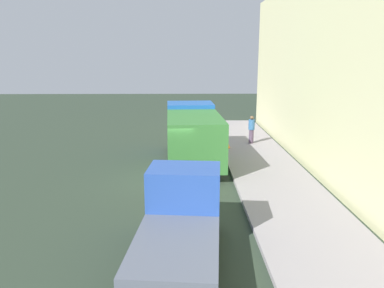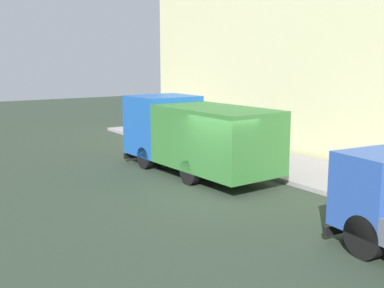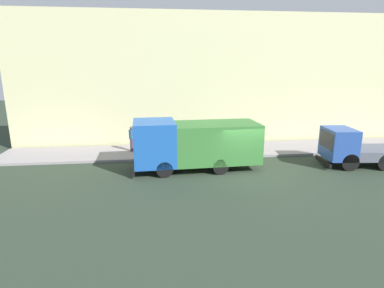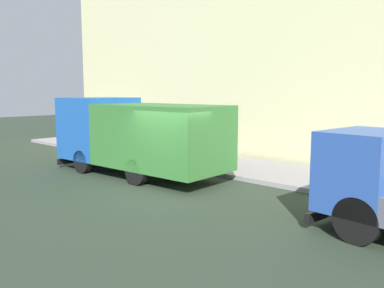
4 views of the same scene
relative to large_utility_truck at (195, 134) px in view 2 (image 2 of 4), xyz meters
name	(u,v)px [view 2 (image 2 of 4)]	position (x,y,z in m)	size (l,w,h in m)	color
ground	(208,194)	(-1.26, -2.62, -1.55)	(80.00, 80.00, 0.00)	#293628
sidewalk	(311,173)	(3.53, -2.62, -1.47)	(3.58, 30.00, 0.16)	gray
building_facade	(357,49)	(5.82, -2.62, 3.19)	(0.50, 30.00, 9.48)	beige
large_utility_truck	(195,134)	(0.00, 0.00, 0.00)	(2.87, 7.25, 2.85)	#1B51A7
pedestrian_walking	(215,127)	(3.70, 3.81, -0.50)	(0.47, 0.47, 1.71)	#503E51
traffic_cone_orange	(200,145)	(2.01, 2.62, -1.05)	(0.48, 0.48, 0.69)	orange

